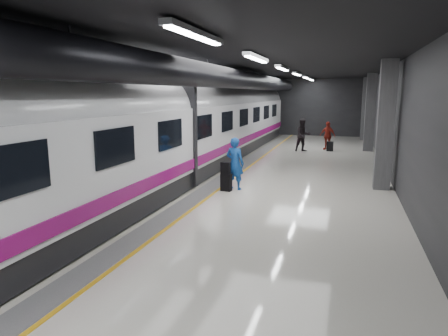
% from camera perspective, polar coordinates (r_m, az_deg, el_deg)
% --- Properties ---
extents(ground, '(40.00, 40.00, 0.00)m').
position_cam_1_polar(ground, '(13.76, 2.86, -3.51)').
color(ground, silver).
rests_on(ground, ground).
extents(platform_hall, '(10.02, 40.02, 4.51)m').
position_cam_1_polar(platform_hall, '(14.34, 2.81, 11.33)').
color(platform_hall, black).
rests_on(platform_hall, ground).
extents(train, '(3.05, 38.00, 4.05)m').
position_cam_1_polar(train, '(14.53, -9.63, 5.39)').
color(train, black).
rests_on(train, ground).
extents(traveler_main, '(0.75, 0.57, 1.85)m').
position_cam_1_polar(traveler_main, '(14.05, 1.56, 0.65)').
color(traveler_main, blue).
rests_on(traveler_main, ground).
extents(suitcase_main, '(0.39, 0.28, 0.60)m').
position_cam_1_polar(suitcase_main, '(13.91, 0.32, -2.08)').
color(suitcase_main, black).
rests_on(suitcase_main, ground).
extents(shoulder_bag, '(0.34, 0.22, 0.42)m').
position_cam_1_polar(shoulder_bag, '(13.78, 0.22, -0.04)').
color(shoulder_bag, black).
rests_on(shoulder_bag, suitcase_main).
extents(traveler_far_a, '(1.15, 1.06, 1.91)m').
position_cam_1_polar(traveler_far_a, '(23.81, 11.21, 4.62)').
color(traveler_far_a, black).
rests_on(traveler_far_a, ground).
extents(traveler_far_b, '(1.07, 0.78, 1.69)m').
position_cam_1_polar(traveler_far_b, '(24.94, 14.55, 4.50)').
color(traveler_far_b, maroon).
rests_on(traveler_far_b, ground).
extents(suitcase_far, '(0.38, 0.25, 0.56)m').
position_cam_1_polar(suitcase_far, '(24.38, 14.90, 3.01)').
color(suitcase_far, black).
rests_on(suitcase_far, ground).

